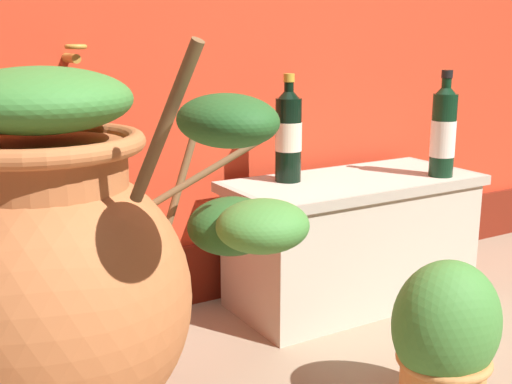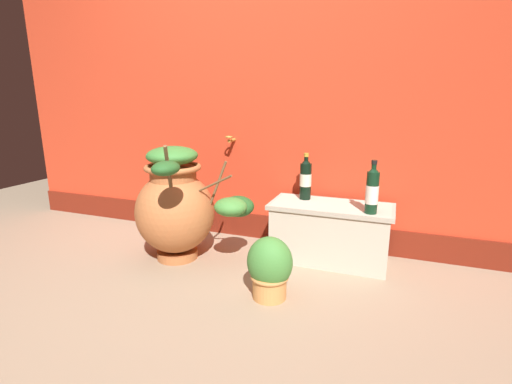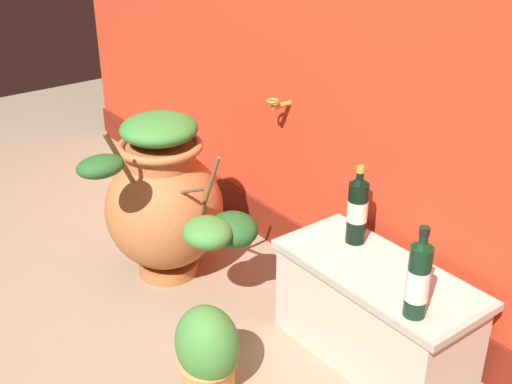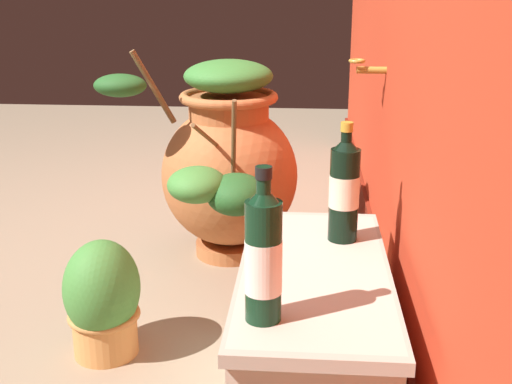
{
  "view_description": "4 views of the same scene",
  "coord_description": "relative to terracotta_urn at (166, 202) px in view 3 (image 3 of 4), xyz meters",
  "views": [
    {
      "loc": [
        -0.66,
        -0.68,
        0.83
      ],
      "look_at": [
        0.2,
        0.77,
        0.43
      ],
      "focal_mm": 45.99,
      "sensor_mm": 36.0,
      "label": 1
    },
    {
      "loc": [
        0.97,
        -1.53,
        1.08
      ],
      "look_at": [
        0.12,
        0.73,
        0.47
      ],
      "focal_mm": 26.21,
      "sensor_mm": 36.0,
      "label": 2
    },
    {
      "loc": [
        1.93,
        -0.71,
        1.71
      ],
      "look_at": [
        0.02,
        0.74,
        0.52
      ],
      "focal_mm": 45.87,
      "sensor_mm": 36.0,
      "label": 3
    },
    {
      "loc": [
        2.09,
        0.84,
        1.08
      ],
      "look_at": [
        0.22,
        0.69,
        0.47
      ],
      "focal_mm": 46.76,
      "sensor_mm": 36.0,
      "label": 4
    }
  ],
  "objects": [
    {
      "name": "wine_bottle_middle",
      "position": [
        1.23,
        0.22,
        0.16
      ],
      "size": [
        0.08,
        0.08,
        0.33
      ],
      "color": "black",
      "rests_on": "stone_ledge"
    },
    {
      "name": "wine_bottle_left",
      "position": [
        0.78,
        0.4,
        0.17
      ],
      "size": [
        0.08,
        0.08,
        0.32
      ],
      "color": "black",
      "rests_on": "stone_ledge"
    },
    {
      "name": "ground_plane",
      "position": [
        0.37,
        -0.54,
        -0.38
      ],
      "size": [
        7.0,
        7.0,
        0.0
      ],
      "primitive_type": "plane",
      "color": "gray"
    },
    {
      "name": "potted_shrub",
      "position": [
        0.75,
        -0.28,
        -0.2
      ],
      "size": [
        0.26,
        0.22,
        0.36
      ],
      "color": "#D68E4C",
      "rests_on": "ground_plane"
    },
    {
      "name": "terracotta_urn",
      "position": [
        0.0,
        0.0,
        0.0
      ],
      "size": [
        0.81,
        0.72,
        0.83
      ],
      "color": "#B26638",
      "rests_on": "ground_plane"
    },
    {
      "name": "stone_ledge",
      "position": [
        0.97,
        0.33,
        -0.17
      ],
      "size": [
        0.8,
        0.37,
        0.4
      ],
      "color": "beige",
      "rests_on": "ground_plane"
    }
  ]
}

